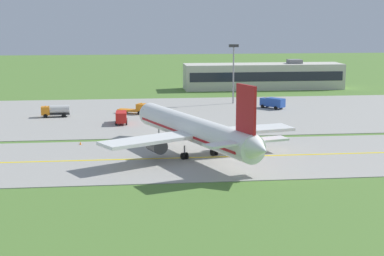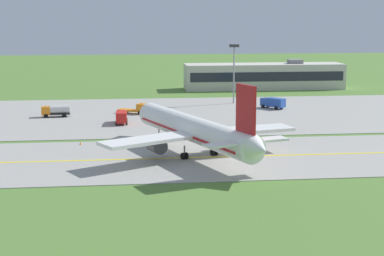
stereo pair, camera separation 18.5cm
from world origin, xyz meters
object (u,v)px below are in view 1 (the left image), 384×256
(apron_light_mast, at_px, (234,66))
(service_truck_catering, at_px, (273,102))
(airplane_lead, at_px, (195,130))
(service_truck_fuel, at_px, (121,117))
(service_truck_baggage, at_px, (136,109))
(service_truck_pushback, at_px, (55,110))

(apron_light_mast, bearing_deg, service_truck_catering, -50.48)
(airplane_lead, relative_size, service_truck_fuel, 6.30)
(airplane_lead, bearing_deg, service_truck_baggage, 101.12)
(service_truck_pushback, bearing_deg, service_truck_baggage, 7.56)
(service_truck_fuel, height_order, service_truck_pushback, service_truck_pushback)
(service_truck_baggage, distance_m, service_truck_fuel, 12.50)
(airplane_lead, height_order, service_truck_pushback, airplane_lead)
(airplane_lead, xyz_separation_m, service_truck_catering, (23.86, 45.95, -2.60))
(airplane_lead, xyz_separation_m, service_truck_baggage, (-8.23, 41.84, -2.95))
(service_truck_catering, relative_size, service_truck_pushback, 0.96)
(service_truck_catering, bearing_deg, airplane_lead, -117.44)
(airplane_lead, height_order, service_truck_fuel, airplane_lead)
(service_truck_fuel, bearing_deg, airplane_lead, -68.85)
(airplane_lead, xyz_separation_m, service_truck_fuel, (-11.52, 29.78, -2.60))
(service_truck_catering, bearing_deg, service_truck_fuel, -155.43)
(service_truck_fuel, bearing_deg, service_truck_baggage, 74.72)
(service_truck_baggage, bearing_deg, service_truck_fuel, -105.28)
(service_truck_baggage, xyz_separation_m, service_truck_catering, (32.09, 4.12, 0.35))
(service_truck_fuel, bearing_deg, apron_light_mast, 42.74)
(service_truck_pushback, relative_size, apron_light_mast, 0.42)
(service_truck_fuel, xyz_separation_m, apron_light_mast, (27.65, 25.55, 7.79))
(service_truck_baggage, bearing_deg, service_truck_catering, 7.31)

